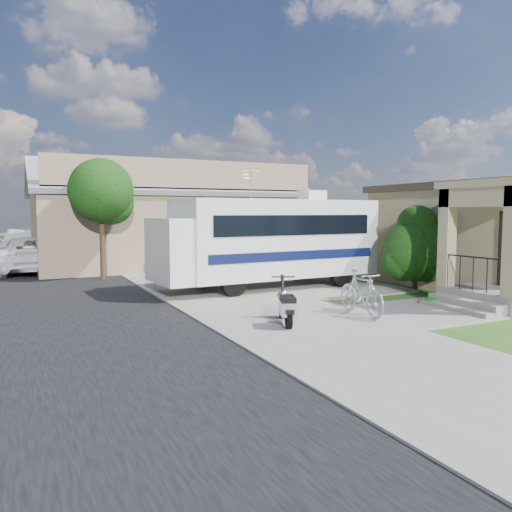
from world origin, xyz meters
name	(u,v)px	position (x,y,z in m)	size (l,w,h in m)	color
ground	(317,315)	(0.00, 0.00, 0.00)	(120.00, 120.00, 0.00)	#194011
sidewalk_slab	(168,272)	(-1.00, 10.00, 0.03)	(4.00, 80.00, 0.06)	slate
driveway_slab	(283,286)	(1.50, 4.50, 0.03)	(7.00, 6.00, 0.05)	slate
walk_slab	(436,310)	(3.00, -1.00, 0.03)	(4.00, 3.00, 0.05)	slate
house	(509,235)	(8.88, 1.43, 1.78)	(9.47, 7.80, 3.54)	#8D7E59
warehouse	(165,224)	(0.00, 13.97, 1.99)	(12.50, 8.40, 5.04)	#836852
street_tree_a	(104,194)	(-3.70, 9.05, 3.25)	(2.44, 2.40, 4.58)	black
street_tree_b	(74,197)	(-3.70, 19.05, 3.39)	(2.44, 2.40, 4.73)	black
street_tree_c	(61,205)	(-3.70, 28.05, 3.10)	(2.44, 2.40, 4.42)	black
motorhome	(269,239)	(0.87, 4.33, 1.67)	(7.74, 2.89, 3.90)	silver
shrub	(416,247)	(5.05, 1.92, 1.44)	(2.29, 2.19, 2.81)	black
scooter	(286,306)	(-1.36, -0.82, 0.47)	(0.84, 1.52, 1.04)	black
bicycle	(361,295)	(0.78, -0.74, 0.54)	(0.51, 1.81, 1.09)	#9E9EA5
pickup_truck	(29,254)	(-6.24, 13.01, 0.76)	(2.52, 5.47, 1.52)	white
van	(23,244)	(-6.39, 19.65, 0.82)	(2.31, 5.67, 1.65)	white
garden_hose	(432,303)	(3.44, -0.43, 0.09)	(0.41, 0.41, 0.18)	#14661A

